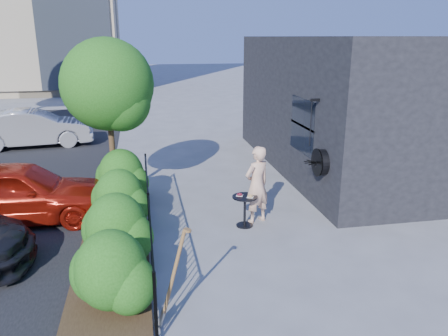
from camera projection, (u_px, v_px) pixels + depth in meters
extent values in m
plane|color=gray|center=(224.00, 238.00, 9.00)|extent=(120.00, 120.00, 0.00)
cube|color=black|center=(370.00, 103.00, 13.65)|extent=(6.00, 9.00, 4.00)
cube|color=black|center=(303.00, 126.00, 11.19)|extent=(0.04, 1.60, 1.40)
cube|color=black|center=(303.00, 126.00, 11.19)|extent=(0.05, 1.70, 0.06)
cylinder|color=black|center=(321.00, 162.00, 9.92)|extent=(0.18, 0.60, 0.60)
cylinder|color=black|center=(317.00, 162.00, 9.91)|extent=(0.03, 0.64, 0.64)
cube|color=black|center=(315.00, 100.00, 10.00)|extent=(0.25, 0.06, 0.06)
cylinder|color=black|center=(311.00, 124.00, 10.15)|extent=(0.02, 0.02, 1.05)
cylinder|color=black|center=(156.00, 309.00, 5.75)|extent=(0.05, 0.05, 1.10)
cylinder|color=black|center=(149.00, 219.00, 8.57)|extent=(0.05, 0.05, 1.10)
cylinder|color=black|center=(146.00, 174.00, 11.39)|extent=(0.05, 0.05, 1.10)
cube|color=black|center=(148.00, 195.00, 8.43)|extent=(0.03, 6.00, 0.03)
cube|color=black|center=(151.00, 240.00, 8.70)|extent=(0.03, 6.00, 0.03)
cylinder|color=black|center=(155.00, 304.00, 5.85)|extent=(0.02, 0.02, 1.04)
cylinder|color=black|center=(155.00, 296.00, 6.03)|extent=(0.02, 0.02, 1.04)
cylinder|color=black|center=(154.00, 288.00, 6.22)|extent=(0.02, 0.02, 1.04)
cylinder|color=black|center=(154.00, 281.00, 6.41)|extent=(0.02, 0.02, 1.04)
cylinder|color=black|center=(153.00, 274.00, 6.60)|extent=(0.02, 0.02, 1.04)
cylinder|color=black|center=(153.00, 267.00, 6.79)|extent=(0.02, 0.02, 1.04)
cylinder|color=black|center=(152.00, 261.00, 6.98)|extent=(0.02, 0.02, 1.04)
cylinder|color=black|center=(152.00, 255.00, 7.16)|extent=(0.02, 0.02, 1.04)
cylinder|color=black|center=(152.00, 250.00, 7.35)|extent=(0.02, 0.02, 1.04)
cylinder|color=black|center=(151.00, 244.00, 7.54)|extent=(0.02, 0.02, 1.04)
cylinder|color=black|center=(151.00, 239.00, 7.73)|extent=(0.02, 0.02, 1.04)
cylinder|color=black|center=(150.00, 234.00, 7.92)|extent=(0.02, 0.02, 1.04)
cylinder|color=black|center=(150.00, 230.00, 8.10)|extent=(0.02, 0.02, 1.04)
cylinder|color=black|center=(150.00, 225.00, 8.29)|extent=(0.02, 0.02, 1.04)
cylinder|color=black|center=(150.00, 221.00, 8.48)|extent=(0.02, 0.02, 1.04)
cylinder|color=black|center=(149.00, 217.00, 8.67)|extent=(0.02, 0.02, 1.04)
cylinder|color=black|center=(149.00, 213.00, 8.86)|extent=(0.02, 0.02, 1.04)
cylinder|color=black|center=(149.00, 210.00, 9.04)|extent=(0.02, 0.02, 1.04)
cylinder|color=black|center=(149.00, 206.00, 9.23)|extent=(0.02, 0.02, 1.04)
cylinder|color=black|center=(148.00, 203.00, 9.42)|extent=(0.02, 0.02, 1.04)
cylinder|color=black|center=(148.00, 200.00, 9.61)|extent=(0.02, 0.02, 1.04)
cylinder|color=black|center=(148.00, 196.00, 9.80)|extent=(0.02, 0.02, 1.04)
cylinder|color=black|center=(148.00, 193.00, 9.98)|extent=(0.02, 0.02, 1.04)
cylinder|color=black|center=(147.00, 191.00, 10.17)|extent=(0.02, 0.02, 1.04)
cylinder|color=black|center=(147.00, 188.00, 10.36)|extent=(0.02, 0.02, 1.04)
cylinder|color=black|center=(147.00, 185.00, 10.55)|extent=(0.02, 0.02, 1.04)
cylinder|color=black|center=(147.00, 182.00, 10.74)|extent=(0.02, 0.02, 1.04)
cylinder|color=black|center=(147.00, 180.00, 10.92)|extent=(0.02, 0.02, 1.04)
cylinder|color=black|center=(147.00, 177.00, 11.11)|extent=(0.02, 0.02, 1.04)
cylinder|color=black|center=(146.00, 175.00, 11.30)|extent=(0.02, 0.02, 1.04)
cube|color=#382616|center=(115.00, 246.00, 8.59)|extent=(1.30, 6.00, 0.08)
ellipsoid|color=#1F5914|center=(111.00, 272.00, 6.35)|extent=(1.10, 1.10, 1.24)
ellipsoid|color=#1F5914|center=(116.00, 227.00, 7.86)|extent=(1.10, 1.10, 1.24)
ellipsoid|color=#1F5914|center=(119.00, 198.00, 9.27)|extent=(1.10, 1.10, 1.24)
ellipsoid|color=#1F5914|center=(122.00, 178.00, 10.58)|extent=(1.10, 1.10, 1.24)
cylinder|color=#3F2B19|center=(113.00, 153.00, 10.87)|extent=(0.14, 0.14, 2.40)
sphere|color=#1F5914|center=(108.00, 87.00, 10.40)|extent=(2.20, 2.20, 2.20)
sphere|color=#1F5914|center=(121.00, 102.00, 10.36)|extent=(1.43, 1.43, 1.43)
cylinder|color=black|center=(245.00, 197.00, 9.40)|extent=(0.55, 0.55, 0.03)
cylinder|color=black|center=(245.00, 211.00, 9.50)|extent=(0.06, 0.06, 0.66)
cylinder|color=black|center=(245.00, 225.00, 9.59)|extent=(0.37, 0.37, 0.03)
cube|color=white|center=(240.00, 195.00, 9.44)|extent=(0.18, 0.18, 0.01)
cube|color=white|center=(250.00, 197.00, 9.35)|extent=(0.18, 0.18, 0.01)
torus|color=#4B0C1B|center=(240.00, 194.00, 9.43)|extent=(0.12, 0.12, 0.04)
torus|color=tan|center=(250.00, 196.00, 9.34)|extent=(0.12, 0.12, 0.04)
imported|color=#E3B192|center=(257.00, 185.00, 9.57)|extent=(0.76, 0.66, 1.74)
cylinder|color=brown|center=(174.00, 274.00, 6.10)|extent=(0.40, 0.05, 1.34)
cube|color=gray|center=(162.00, 318.00, 6.27)|extent=(0.10, 0.20, 0.28)
cylinder|color=brown|center=(188.00, 230.00, 5.96)|extent=(0.11, 0.11, 0.06)
imported|color=#A21A0D|center=(17.00, 192.00, 9.68)|extent=(4.09, 1.79, 1.37)
imported|color=#A5A5AA|center=(33.00, 128.00, 16.36)|extent=(4.39, 1.98, 1.40)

